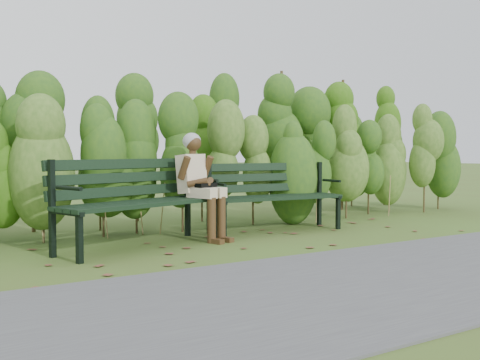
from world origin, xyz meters
TOP-DOWN VIEW (x-y plane):
  - ground at (0.00, 0.00)m, footprint 80.00×80.00m
  - footpath at (0.00, -2.20)m, footprint 60.00×2.50m
  - hedge_band at (0.00, 1.86)m, footprint 11.04×1.67m
  - leaf_litter at (-0.41, -0.07)m, footprint 5.12×2.08m
  - bench_left at (-1.33, 0.53)m, footprint 2.16×1.25m
  - bench_right at (0.80, 0.78)m, footprint 1.94×0.76m
  - seated_woman at (-0.45, 0.59)m, footprint 0.55×0.78m

SIDE VIEW (x-z plane):
  - ground at x=0.00m, z-range 0.00..0.00m
  - leaf_litter at x=-0.41m, z-range 0.00..0.01m
  - footpath at x=0.00m, z-range 0.00..0.01m
  - bench_right at x=0.80m, z-range 0.08..1.03m
  - bench_left at x=-1.33m, z-range 0.09..1.12m
  - seated_woman at x=-0.45m, z-range 0.11..1.45m
  - hedge_band at x=0.00m, z-range 0.05..2.47m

